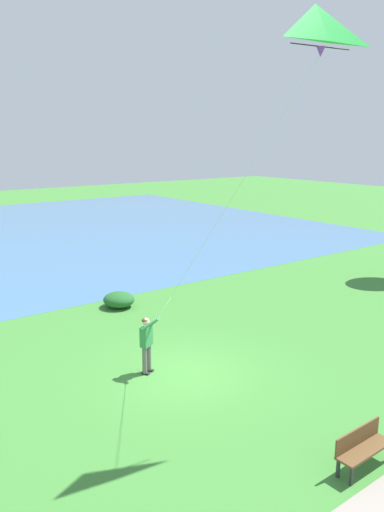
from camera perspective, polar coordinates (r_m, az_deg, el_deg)
ground_plane at (r=15.59m, az=-0.94°, el=-13.10°), size 120.00×120.00×0.00m
lake_water at (r=39.75m, az=-18.26°, el=2.39°), size 36.00×44.00×0.01m
person_kite_flyer at (r=15.31m, az=-5.07°, el=-9.37°), size 0.63×0.51×1.83m
flying_kite at (r=12.65m, az=13.50°, el=23.22°), size 4.05×2.88×7.99m
park_bench_near_walkway at (r=12.05m, az=18.54°, el=-19.53°), size 0.47×1.51×0.88m
lakeside_shrub at (r=21.50m, az=-8.21°, el=-4.87°), size 1.35×1.28×0.63m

